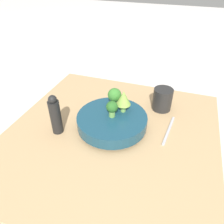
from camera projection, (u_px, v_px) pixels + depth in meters
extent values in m
plane|color=silver|center=(111.00, 139.00, 0.88)|extent=(6.00, 6.00, 0.00)
cube|color=tan|center=(111.00, 136.00, 0.87)|extent=(0.85, 0.81, 0.03)
cylinder|color=navy|center=(112.00, 127.00, 0.88)|extent=(0.13, 0.13, 0.01)
cylinder|color=navy|center=(112.00, 121.00, 0.87)|extent=(0.28, 0.28, 0.05)
cylinder|color=#7AB256|center=(115.00, 102.00, 0.91)|extent=(0.03, 0.03, 0.03)
sphere|color=#387A2D|center=(115.00, 95.00, 0.89)|extent=(0.06, 0.06, 0.06)
cylinder|color=#7AB256|center=(123.00, 108.00, 0.87)|extent=(0.02, 0.02, 0.03)
cone|color=#84AD47|center=(124.00, 98.00, 0.84)|extent=(0.06, 0.06, 0.06)
cylinder|color=#6BA34C|center=(112.00, 113.00, 0.84)|extent=(0.02, 0.02, 0.03)
sphere|color=#286023|center=(112.00, 107.00, 0.83)|extent=(0.05, 0.05, 0.05)
cylinder|color=black|center=(162.00, 99.00, 0.97)|extent=(0.09, 0.09, 0.10)
cylinder|color=black|center=(56.00, 117.00, 0.83)|extent=(0.04, 0.04, 0.14)
sphere|color=black|center=(52.00, 99.00, 0.78)|extent=(0.03, 0.03, 0.03)
cube|color=#B2B2B7|center=(169.00, 130.00, 0.87)|extent=(0.18, 0.03, 0.01)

